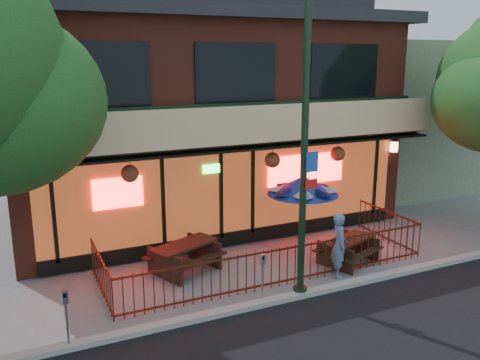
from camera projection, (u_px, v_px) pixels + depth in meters
The scene contains 12 objects.
ground at pixel (291, 288), 12.24m from camera, with size 80.00×80.00×0.00m, color gray.
curb at pixel (302, 294), 11.78m from camera, with size 80.00×0.25×0.12m, color #999993.
restaurant_building at pixel (189, 95), 17.52m from camera, with size 12.96×9.49×8.05m.
neighbor_building at pixel (382, 114), 22.00m from camera, with size 6.00×7.00×6.00m, color gray.
patio_fence at pixel (281, 256), 12.53m from camera, with size 8.44×2.62×1.00m.
street_light at pixel (304, 163), 11.14m from camera, with size 0.43×0.32×7.00m.
picnic_table_left at pixel (185, 253), 13.08m from camera, with size 2.15×1.93×0.76m.
picnic_table_right at pixel (348, 247), 13.64m from camera, with size 1.91×1.68×0.68m.
patio_umbrella at pixel (303, 185), 14.11m from camera, with size 2.00×2.00×2.28m.
pedestrian at pixel (339, 245), 12.72m from camera, with size 0.61×0.40×1.66m, color #4F6F9F.
parking_meter_near at pixel (262, 270), 11.29m from camera, with size 0.13×0.12×1.18m.
parking_meter_far at pixel (66, 310), 9.50m from camera, with size 0.12×0.11×1.20m.
Camera 1 is at (-5.87, -9.70, 5.43)m, focal length 38.00 mm.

